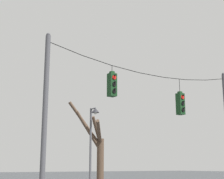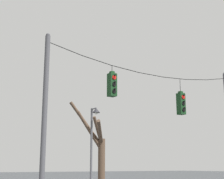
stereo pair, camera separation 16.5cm
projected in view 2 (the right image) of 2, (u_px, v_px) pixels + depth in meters
The scene contains 6 objects.
utility_pole_left at pixel (44, 119), 13.43m from camera, with size 0.21×0.21×7.16m.
span_wire at pixel (152, 71), 17.00m from camera, with size 11.07×0.03×0.63m.
traffic_light_near_right_pole at pixel (112, 85), 15.52m from camera, with size 0.34×0.58×1.45m.
traffic_light_over_intersection at pixel (181, 104), 17.69m from camera, with size 0.34×0.58×1.88m.
street_lamp at pixel (93, 134), 18.93m from camera, with size 0.43×0.76×4.97m.
bare_tree at pixel (98, 152), 21.54m from camera, with size 2.40×2.40×5.78m.
Camera 2 is at (-10.61, -12.44, 1.75)m, focal length 55.00 mm.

